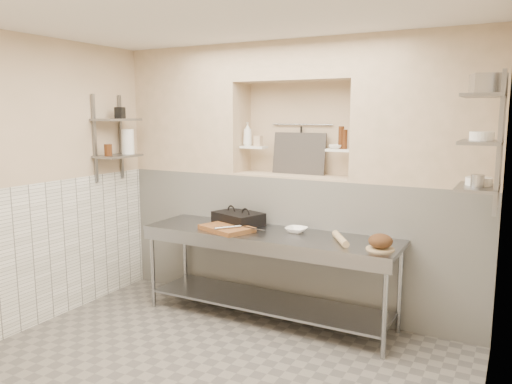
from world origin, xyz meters
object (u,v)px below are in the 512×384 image
Objects in this scene: jug_left at (128,142)px; rolling_pin at (340,239)px; prep_table at (268,258)px; bowl_alcove at (335,147)px; panini_press at (238,219)px; bread_loaf at (381,241)px; bottle_soap at (248,134)px; mixing_bowl at (296,230)px; cutting_board at (227,228)px.

rolling_pin is at bearing -0.95° from jug_left.
prep_table is 1.32m from bowl_alcove.
rolling_pin is at bearing 9.89° from panini_press.
prep_table is at bearing 175.44° from bread_loaf.
rolling_pin is at bearing -23.97° from bottle_soap.
bottle_soap is at bearing 133.69° from prep_table.
rolling_pin is 1.62× the size of bottle_soap.
prep_table is at bearing -147.62° from mixing_bowl.
mixing_bowl is 1.53× the size of bowl_alcove.
jug_left is at bearing 177.61° from bread_loaf.
jug_left is (-1.26, -0.53, -0.09)m from bottle_soap.
cutting_board is 1.38m from bowl_alcove.
panini_press is 1.21m from rolling_pin.
cutting_board is at bearing -165.19° from prep_table.
rolling_pin is 1.50× the size of jug_left.
bread_loaf reaches higher than prep_table.
prep_table is 9.25× the size of jug_left.
mixing_bowl is at bearing 3.38° from jug_left.
jug_left is (-2.29, -0.52, 0.02)m from bowl_alcove.
panini_press is 1.37× the size of rolling_pin.
prep_table is 0.58m from panini_press.
mixing_bowl is 0.93m from bowl_alcove.
bread_loaf is 1.99m from bottle_soap.
bottle_soap reaches higher than rolling_pin.
panini_press is (-0.44, 0.18, 0.32)m from prep_table.
bowl_alcove is (-0.26, 0.56, 0.80)m from rolling_pin.
bowl_alcove reaches higher than bread_loaf.
jug_left is at bearing 178.98° from prep_table.
panini_press is 1.26m from bowl_alcove.
bowl_alcove is (0.90, 0.66, 0.81)m from cutting_board.
bottle_soap is (-0.13, 0.67, 0.92)m from cutting_board.
prep_table is 0.40m from mixing_bowl.
panini_press is at bearing 6.41° from jug_left.
cutting_board is 1.16m from rolling_pin.
panini_press is 2.05× the size of jug_left.
bread_loaf reaches higher than rolling_pin.
mixing_bowl is at bearing -27.76° from bottle_soap.
cutting_board is 2.42× the size of mixing_bowl.
jug_left reaches higher than bowl_alcove.
bowl_alcove is at bearing 115.08° from rolling_pin.
cutting_board is (0.03, -0.29, -0.04)m from panini_press.
jug_left reaches higher than bread_loaf.
prep_table is 0.51m from cutting_board.
bread_loaf is at bearing -15.19° from mixing_bowl.
mixing_bowl reaches higher than prep_table.
prep_table is 0.80m from rolling_pin.
bread_loaf is at bearing -21.30° from bottle_soap.
bowl_alcove is at bearing 36.34° from cutting_board.
jug_left reaches higher than rolling_pin.
bread_loaf is (1.14, -0.09, 0.33)m from prep_table.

